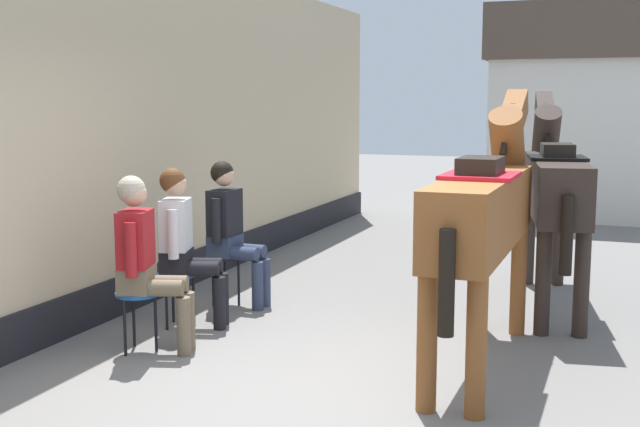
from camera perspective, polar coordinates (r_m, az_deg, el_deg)
The scene contains 9 objects.
ground_plane at distance 8.29m, azimuth 6.99°, elevation -5.69°, with size 40.00×40.00×0.00m, color slate.
pub_facade_wall at distance 7.73m, azimuth -14.33°, elevation 4.66°, with size 0.34×14.00×3.40m.
distant_cottage at distance 14.48m, azimuth 18.83°, elevation 7.00°, with size 3.40×2.60×3.50m.
seated_visitor_near at distance 6.38m, azimuth -12.36°, elevation -2.86°, with size 0.61×0.48×1.39m.
seated_visitor_middle at distance 7.03m, azimuth -9.64°, elevation -1.78°, with size 0.61×0.48×1.39m.
seated_visitor_far at distance 7.70m, azimuth -6.34°, elevation -0.86°, with size 0.61×0.49×1.39m.
saddled_horse_near at distance 6.04m, azimuth 11.60°, elevation 0.23°, with size 0.51×3.00×2.06m.
saddled_horse_far at distance 7.97m, azimuth 16.22°, elevation 1.95°, with size 0.80×2.98×2.06m.
spare_stool_white at distance 9.43m, azimuth 8.71°, elevation -1.57°, with size 0.32×0.32×0.46m.
Camera 1 is at (1.86, -4.84, 1.97)m, focal length 45.15 mm.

